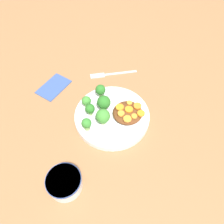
% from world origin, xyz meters
% --- Properties ---
extents(ground_plane, '(4.00, 4.00, 0.00)m').
position_xyz_m(ground_plane, '(0.00, 0.00, 0.00)').
color(ground_plane, '#8C603D').
extents(plate, '(0.26, 0.26, 0.03)m').
position_xyz_m(plate, '(0.00, 0.00, 0.01)').
color(plate, white).
rests_on(plate, ground_plane).
extents(dip_bowl, '(0.10, 0.10, 0.05)m').
position_xyz_m(dip_bowl, '(-0.24, -0.12, 0.03)').
color(dip_bowl, silver).
rests_on(dip_bowl, ground_plane).
extents(stew_mound, '(0.10, 0.10, 0.03)m').
position_xyz_m(stew_mound, '(0.04, -0.03, 0.03)').
color(stew_mound, '#5B3319').
rests_on(stew_mound, plate).
extents(broccoli_floret_0, '(0.05, 0.05, 0.06)m').
position_xyz_m(broccoli_floret_0, '(-0.01, 0.04, 0.06)').
color(broccoli_floret_0, '#7FA85B').
rests_on(broccoli_floret_0, plate).
extents(broccoli_floret_1, '(0.03, 0.03, 0.05)m').
position_xyz_m(broccoli_floret_1, '(-0.05, 0.08, 0.05)').
color(broccoli_floret_1, '#759E51').
rests_on(broccoli_floret_1, plate).
extents(broccoli_floret_2, '(0.03, 0.03, 0.05)m').
position_xyz_m(broccoli_floret_2, '(-0.06, 0.04, 0.05)').
color(broccoli_floret_2, '#7FA85B').
rests_on(broccoli_floret_2, plate).
extents(broccoli_floret_3, '(0.05, 0.05, 0.06)m').
position_xyz_m(broccoli_floret_3, '(-0.04, -0.01, 0.06)').
color(broccoli_floret_3, '#7FA85B').
rests_on(broccoli_floret_3, plate).
extents(broccoli_floret_4, '(0.03, 0.03, 0.05)m').
position_xyz_m(broccoli_floret_4, '(-0.10, 0.00, 0.05)').
color(broccoli_floret_4, '#759E51').
rests_on(broccoli_floret_4, plate).
extents(broccoli_floret_5, '(0.04, 0.04, 0.05)m').
position_xyz_m(broccoli_floret_5, '(0.02, 0.09, 0.05)').
color(broccoli_floret_5, '#759E51').
rests_on(broccoli_floret_5, plate).
extents(carrot_slice_0, '(0.03, 0.03, 0.01)m').
position_xyz_m(carrot_slice_0, '(0.08, -0.04, 0.05)').
color(carrot_slice_0, orange).
rests_on(carrot_slice_0, stew_mound).
extents(carrot_slice_1, '(0.03, 0.03, 0.00)m').
position_xyz_m(carrot_slice_1, '(0.03, -0.01, 0.05)').
color(carrot_slice_1, orange).
rests_on(carrot_slice_1, stew_mound).
extents(carrot_slice_2, '(0.03, 0.03, 0.00)m').
position_xyz_m(carrot_slice_2, '(0.02, -0.06, 0.05)').
color(carrot_slice_2, orange).
rests_on(carrot_slice_2, stew_mound).
extents(carrot_slice_3, '(0.02, 0.02, 0.01)m').
position_xyz_m(carrot_slice_3, '(0.01, -0.03, 0.05)').
color(carrot_slice_3, orange).
rests_on(carrot_slice_3, stew_mound).
extents(carrot_slice_4, '(0.02, 0.02, 0.00)m').
position_xyz_m(carrot_slice_4, '(0.04, -0.06, 0.05)').
color(carrot_slice_4, orange).
rests_on(carrot_slice_4, stew_mound).
extents(carrot_slice_5, '(0.02, 0.02, 0.00)m').
position_xyz_m(carrot_slice_5, '(0.07, -0.01, 0.05)').
color(carrot_slice_5, orange).
rests_on(carrot_slice_5, stew_mound).
extents(carrot_slice_6, '(0.03, 0.03, 0.00)m').
position_xyz_m(carrot_slice_6, '(0.05, -0.03, 0.05)').
color(carrot_slice_6, orange).
rests_on(carrot_slice_6, stew_mound).
extents(carrot_slice_7, '(0.03, 0.03, 0.00)m').
position_xyz_m(carrot_slice_7, '(0.07, -0.07, 0.05)').
color(carrot_slice_7, orange).
rests_on(carrot_slice_7, stew_mound).
extents(fork, '(0.18, 0.10, 0.01)m').
position_xyz_m(fork, '(0.11, 0.19, 0.00)').
color(fork, '#B5B5B5').
rests_on(fork, ground_plane).
extents(napkin, '(0.15, 0.12, 0.01)m').
position_xyz_m(napkin, '(-0.10, 0.25, 0.00)').
color(napkin, '#334C8C').
rests_on(napkin, ground_plane).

